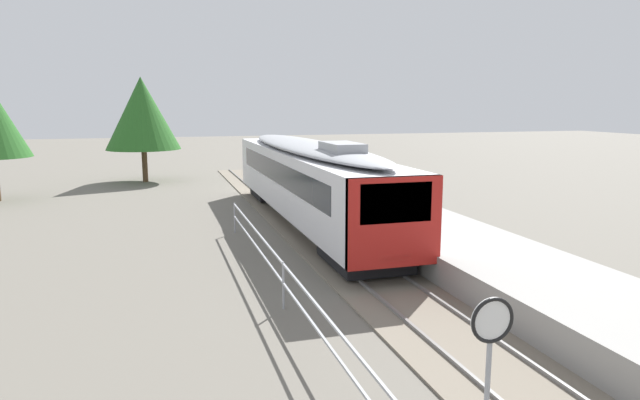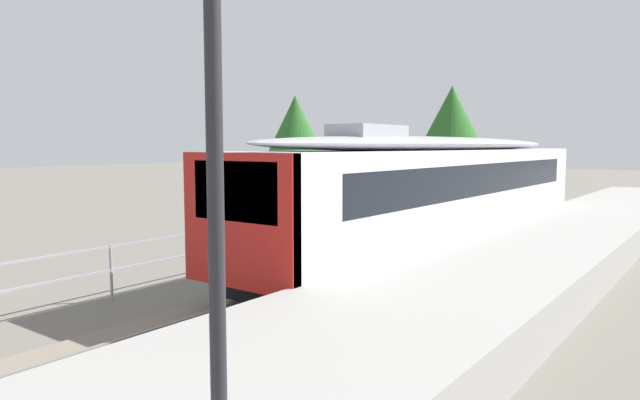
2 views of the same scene
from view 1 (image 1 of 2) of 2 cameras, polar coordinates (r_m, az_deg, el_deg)
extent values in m
plane|color=#6B665B|center=(15.60, -3.48, -9.70)|extent=(160.00, 160.00, 0.00)
cube|color=slate|center=(16.48, 6.85, -8.57)|extent=(3.20, 60.00, 0.06)
cube|color=slate|center=(16.20, 4.49, -8.60)|extent=(0.08, 60.00, 0.08)
cube|color=slate|center=(16.75, 9.14, -8.07)|extent=(0.08, 60.00, 0.08)
cube|color=silver|center=(24.19, -1.30, 2.07)|extent=(2.80, 18.64, 2.55)
cube|color=red|center=(15.60, 7.61, -2.27)|extent=(2.80, 0.24, 2.55)
cube|color=black|center=(15.42, 7.78, -0.29)|extent=(2.13, 0.08, 1.12)
cube|color=black|center=(24.14, -1.31, 3.03)|extent=(2.82, 15.66, 0.92)
ellipsoid|color=#9EA0A5|center=(24.04, -1.32, 5.51)|extent=(2.69, 17.89, 0.44)
cube|color=#9EA0A5|center=(19.57, 2.27, 5.37)|extent=(1.10, 2.20, 0.36)
cube|color=#EAE5C6|center=(15.77, 7.64, -5.86)|extent=(1.00, 0.10, 0.20)
cube|color=black|center=(18.03, 4.52, -5.64)|extent=(2.24, 3.20, 0.55)
cube|color=black|center=(31.07, -4.64, 0.86)|extent=(2.24, 3.20, 0.55)
cube|color=#999691|center=(17.85, 16.56, -6.06)|extent=(3.90, 60.00, 0.90)
cylinder|color=white|center=(7.51, 17.19, -11.65)|extent=(0.60, 0.03, 0.60)
torus|color=black|center=(7.50, 17.25, -11.69)|extent=(0.61, 0.05, 0.61)
cylinder|color=#9EA0A5|center=(14.41, -3.77, -8.74)|extent=(0.06, 0.06, 1.25)
cylinder|color=#9EA0A5|center=(23.00, -8.73, -1.83)|extent=(0.06, 0.06, 1.25)
cylinder|color=brown|center=(39.80, -17.49, 3.39)|extent=(0.36, 0.36, 2.21)
cone|color=#286023|center=(39.60, -17.75, 8.45)|extent=(4.93, 4.93, 4.83)
camera|label=2|loc=(15.28, 48.28, -0.37)|focal=31.89mm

